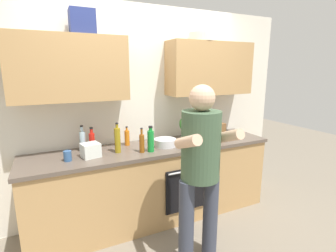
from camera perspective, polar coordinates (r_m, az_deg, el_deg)
ground_plane at (r=3.32m, az=-2.73°, el=-19.59°), size 12.00×12.00×0.00m
back_wall_unit at (r=3.08m, az=-5.03°, el=7.46°), size 4.00×0.39×2.50m
counter at (r=3.10m, az=-2.79°, el=-12.53°), size 2.84×0.67×0.90m
person_standing at (r=2.26m, az=7.29°, el=-8.17°), size 0.49×0.45×1.65m
bottle_soda at (r=2.73m, az=-3.89°, el=-3.22°), size 0.07×0.07×0.28m
bottle_soy at (r=3.48m, az=10.68°, el=-0.71°), size 0.08×0.08×0.21m
bottle_water at (r=2.89m, az=-18.56°, el=-3.16°), size 0.06×0.06×0.29m
bottle_hotsauce at (r=2.89m, az=-16.64°, el=-3.22°), size 0.06×0.06×0.26m
bottle_syrup at (r=2.72m, az=-5.87°, el=-3.77°), size 0.05×0.05×0.27m
bottle_juice at (r=3.00m, az=-9.15°, el=-2.57°), size 0.06×0.06×0.22m
bottle_oil at (r=2.74m, az=-11.23°, el=-3.05°), size 0.06×0.06×0.32m
cup_tea at (r=2.66m, az=-21.54°, el=-6.25°), size 0.07×0.07×0.10m
mixing_bowl at (r=2.94m, az=-0.65°, el=-3.71°), size 0.25×0.25×0.09m
knife_block at (r=3.23m, az=11.36°, el=-1.21°), size 0.10×0.14×0.28m
potted_herb at (r=3.12m, az=4.53°, el=0.07°), size 0.22×0.22×0.33m
grocery_bag_produce at (r=2.69m, az=-16.94°, el=-5.20°), size 0.20×0.19×0.14m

